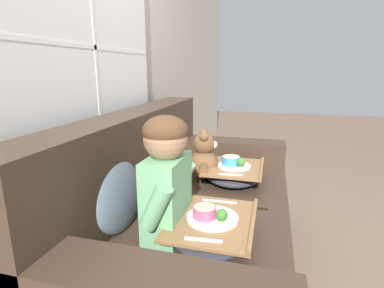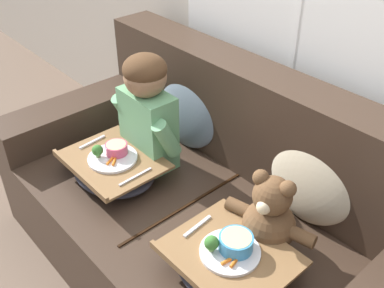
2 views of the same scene
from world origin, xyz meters
TOP-DOWN VIEW (x-y plane):
  - ground_plane at (0.00, 0.00)m, footprint 14.00×14.00m
  - wall_back_with_window at (0.00, 0.63)m, footprint 8.00×0.08m
  - couch at (0.00, 0.07)m, footprint 1.91×1.00m
  - throw_pillow_behind_child at (-0.37, 0.31)m, footprint 0.42×0.20m
  - throw_pillow_behind_teddy at (0.37, 0.31)m, footprint 0.40×0.19m
  - child_figure at (-0.37, 0.05)m, footprint 0.39×0.19m
  - teddy_bear at (0.37, 0.04)m, footprint 0.36×0.26m
  - lap_tray_child at (-0.37, -0.16)m, footprint 0.45×0.36m
  - lap_tray_teddy at (0.37, -0.16)m, footprint 0.43×0.37m

SIDE VIEW (x-z plane):
  - ground_plane at x=0.00m, z-range 0.00..0.00m
  - couch at x=0.00m, z-range -0.14..0.81m
  - lap_tray_child at x=-0.37m, z-range 0.42..0.60m
  - lap_tray_teddy at x=0.37m, z-range 0.42..0.60m
  - teddy_bear at x=0.37m, z-range 0.43..0.76m
  - throw_pillow_behind_child at x=-0.37m, z-range 0.43..0.87m
  - throw_pillow_behind_teddy at x=0.37m, z-range 0.44..0.86m
  - child_figure at x=-0.37m, z-range 0.48..1.03m
  - wall_back_with_window at x=0.00m, z-range 0.00..2.60m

